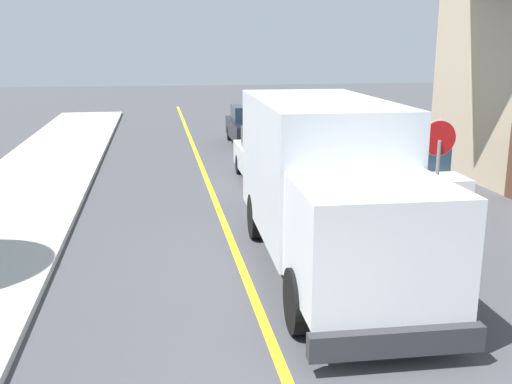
{
  "coord_description": "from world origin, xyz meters",
  "views": [
    {
      "loc": [
        -1.54,
        -3.99,
        4.23
      ],
      "look_at": [
        0.35,
        7.21,
        1.4
      ],
      "focal_mm": 41.68,
      "sensor_mm": 36.0,
      "label": 1
    }
  ],
  "objects_px": {
    "parked_car_near": "(270,157)",
    "parked_car_mid": "(251,126)",
    "parked_van_across": "(406,173)",
    "box_truck": "(326,179)",
    "stop_sign": "(438,156)"
  },
  "relations": [
    {
      "from": "parked_car_near",
      "to": "parked_car_mid",
      "type": "bearing_deg",
      "value": 85.52
    },
    {
      "from": "parked_car_mid",
      "to": "parked_van_across",
      "type": "height_order",
      "value": "same"
    },
    {
      "from": "box_truck",
      "to": "parked_car_near",
      "type": "distance_m",
      "value": 7.5
    },
    {
      "from": "parked_car_mid",
      "to": "stop_sign",
      "type": "relative_size",
      "value": 1.67
    },
    {
      "from": "box_truck",
      "to": "parked_van_across",
      "type": "distance_m",
      "value": 5.87
    },
    {
      "from": "parked_car_near",
      "to": "parked_van_across",
      "type": "bearing_deg",
      "value": -41.86
    },
    {
      "from": "parked_car_mid",
      "to": "parked_van_across",
      "type": "bearing_deg",
      "value": -75.16
    },
    {
      "from": "parked_car_mid",
      "to": "parked_car_near",
      "type": "bearing_deg",
      "value": -94.48
    },
    {
      "from": "box_truck",
      "to": "stop_sign",
      "type": "distance_m",
      "value": 3.26
    },
    {
      "from": "parked_car_mid",
      "to": "parked_van_across",
      "type": "distance_m",
      "value": 10.48
    },
    {
      "from": "box_truck",
      "to": "parked_car_mid",
      "type": "bearing_deg",
      "value": 86.36
    },
    {
      "from": "parked_car_mid",
      "to": "stop_sign",
      "type": "height_order",
      "value": "stop_sign"
    },
    {
      "from": "stop_sign",
      "to": "parked_car_mid",
      "type": "bearing_deg",
      "value": 98.61
    },
    {
      "from": "parked_car_mid",
      "to": "parked_van_across",
      "type": "relative_size",
      "value": 0.99
    },
    {
      "from": "box_truck",
      "to": "stop_sign",
      "type": "bearing_deg",
      "value": 25.57
    }
  ]
}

